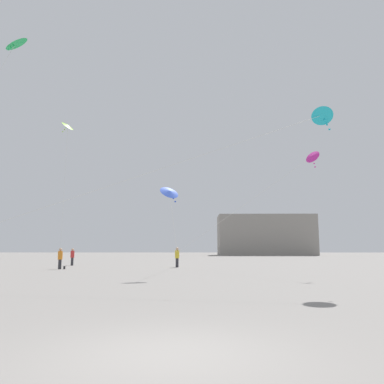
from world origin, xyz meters
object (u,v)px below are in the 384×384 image
at_px(kite_lime_diamond, 68,126).
at_px(kite_cyan_diamond, 315,118).
at_px(kite_magenta_diamond, 309,159).
at_px(kite_cobalt_diamond, 170,192).
at_px(building_left_hall, 265,235).
at_px(handbag_beside_flyer, 64,268).
at_px(person_in_orange, 60,258).
at_px(kite_emerald_diamond, 15,44).
at_px(person_in_yellow, 177,256).
at_px(person_in_red, 72,256).

relative_size(kite_lime_diamond, kite_cyan_diamond, 0.59).
bearing_deg(kite_magenta_diamond, kite_cobalt_diamond, -168.83).
xyz_separation_m(kite_cyan_diamond, building_left_hall, (11.00, 77.71, -2.90)).
bearing_deg(building_left_hall, kite_cobalt_diamond, -104.11).
bearing_deg(kite_lime_diamond, kite_magenta_diamond, -21.23).
bearing_deg(handbag_beside_flyer, kite_lime_diamond, 166.94).
distance_m(person_in_orange, kite_cyan_diamond, 22.90).
relative_size(kite_emerald_diamond, kite_cyan_diamond, 0.68).
xyz_separation_m(kite_cobalt_diamond, handbag_beside_flyer, (-9.22, 8.87, -4.87)).
distance_m(person_in_yellow, handbag_beside_flyer, 9.59).
bearing_deg(kite_magenta_diamond, person_in_yellow, 131.81).
bearing_deg(person_in_red, person_in_yellow, -29.31).
bearing_deg(kite_cobalt_diamond, kite_emerald_diamond, -169.91).
xyz_separation_m(kite_cyan_diamond, handbag_beside_flyer, (-16.45, 14.07, -7.65)).
height_order(kite_cyan_diamond, building_left_hall, building_left_hall).
distance_m(person_in_red, kite_cobalt_diamond, 19.22).
height_order(kite_lime_diamond, kite_cyan_diamond, kite_lime_diamond).
bearing_deg(person_in_orange, kite_cobalt_diamond, 5.48).
xyz_separation_m(person_in_orange, person_in_red, (-1.18, 6.63, -0.01)).
distance_m(kite_magenta_diamond, building_left_hall, 71.40).
bearing_deg(kite_cyan_diamond, kite_magenta_diamond, 76.20).
bearing_deg(kite_lime_diamond, person_in_red, 100.63).
height_order(kite_magenta_diamond, kite_emerald_diamond, kite_emerald_diamond).
bearing_deg(kite_lime_diamond, kite_emerald_diamond, -87.86).
bearing_deg(person_in_red, kite_cobalt_diamond, -66.40).
xyz_separation_m(person_in_yellow, handbag_beside_flyer, (-9.03, -3.10, -0.84)).
bearing_deg(building_left_hall, person_in_yellow, -106.92).
relative_size(kite_cyan_diamond, handbag_beside_flyer, 59.87).
bearing_deg(kite_lime_diamond, kite_cyan_diamond, -40.16).
relative_size(person_in_orange, building_left_hall, 0.07).
bearing_deg(handbag_beside_flyer, person_in_red, 103.18).
relative_size(kite_cobalt_diamond, handbag_beside_flyer, 39.96).
height_order(person_in_orange, handbag_beside_flyer, person_in_orange).
distance_m(building_left_hall, handbag_beside_flyer, 69.47).
bearing_deg(kite_cobalt_diamond, kite_cyan_diamond, -35.73).
bearing_deg(person_in_red, building_left_hall, 51.79).
height_order(person_in_orange, kite_cobalt_diamond, kite_cobalt_diamond).
bearing_deg(building_left_hall, kite_magenta_diamond, -97.48).
height_order(kite_cobalt_diamond, building_left_hall, building_left_hall).
distance_m(person_in_orange, kite_emerald_diamond, 16.49).
bearing_deg(kite_emerald_diamond, handbag_beside_flyer, 90.42).
distance_m(kite_magenta_diamond, kite_cyan_diamond, 7.18).
relative_size(kite_magenta_diamond, building_left_hall, 0.47).
relative_size(kite_magenta_diamond, kite_emerald_diamond, 0.84).
xyz_separation_m(kite_magenta_diamond, handbag_beside_flyer, (-18.16, 7.11, -7.33)).
bearing_deg(person_in_orange, kite_lime_diamond, 127.29).
height_order(person_in_orange, kite_cyan_diamond, kite_cyan_diamond).
distance_m(kite_lime_diamond, kite_cobalt_diamond, 14.88).
height_order(kite_lime_diamond, building_left_hall, kite_lime_diamond).
distance_m(person_in_yellow, kite_cobalt_diamond, 12.64).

